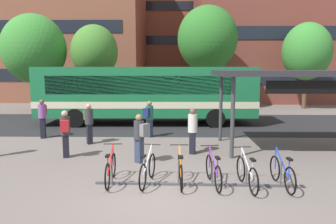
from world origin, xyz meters
TOP-DOWN VIEW (x-y plane):
  - ground at (0.00, 0.00)m, footprint 200.00×200.00m
  - bus_lane_asphalt at (0.00, 10.32)m, footprint 80.00×7.20m
  - city_bus at (-1.15, 10.32)m, footprint 12.06×2.73m
  - bike_rack at (0.90, 0.68)m, footprint 5.42×0.22m
  - parked_bicycle_red_0 at (-1.41, 0.84)m, footprint 0.52×1.72m
  - parked_bicycle_silver_1 at (-0.39, 0.82)m, footprint 0.52×1.71m
  - parked_bicycle_orange_2 at (0.49, 0.77)m, footprint 0.52×1.72m
  - parked_bicycle_purple_3 at (1.38, 0.70)m, footprint 0.52×1.72m
  - parked_bicycle_silver_4 at (2.24, 0.55)m, footprint 0.52×1.72m
  - parked_bicycle_blue_5 at (3.18, 0.62)m, footprint 0.52×1.72m
  - transit_shelter at (5.31, 4.69)m, footprint 6.74×3.53m
  - commuter_olive_pack_0 at (-3.21, 5.42)m, footprint 0.52×0.61m
  - commuter_navy_pack_1 at (-0.80, 6.75)m, footprint 0.51×0.60m
  - commuter_red_pack_2 at (-5.58, 6.49)m, footprint 0.40×0.57m
  - commuter_red_pack_3 at (-3.48, 3.33)m, footprint 0.44×0.58m
  - commuter_teal_pack_5 at (1.01, 3.96)m, footprint 0.41×0.57m
  - commuter_grey_pack_6 at (-0.80, 2.75)m, footprint 0.60×0.57m
  - street_tree_0 at (2.87, 17.24)m, footprint 4.54×4.54m
  - street_tree_1 at (10.47, 17.36)m, footprint 3.67×3.67m
  - street_tree_2 at (-5.26, 15.06)m, footprint 3.26×3.26m
  - street_tree_3 at (-9.47, 14.98)m, footprint 4.41×4.41m
  - building_left_wing at (-12.69, 26.17)m, footprint 19.35×10.74m
  - building_right_wing at (13.77, 26.08)m, footprint 22.21×12.25m
  - building_centre_block at (0.55, 38.10)m, footprint 19.51×10.30m

SIDE VIEW (x-z plane):
  - ground at x=0.00m, z-range 0.00..0.00m
  - bus_lane_asphalt at x=0.00m, z-range 0.00..0.01m
  - bike_rack at x=0.90m, z-range -0.25..0.45m
  - parked_bicycle_red_0 at x=-1.41m, z-range -0.11..0.88m
  - parked_bicycle_silver_1 at x=-0.39m, z-range -0.11..0.88m
  - parked_bicycle_orange_2 at x=0.49m, z-range -0.11..0.88m
  - parked_bicycle_purple_3 at x=1.38m, z-range -0.11..0.88m
  - parked_bicycle_silver_4 at x=2.24m, z-range -0.11..0.88m
  - parked_bicycle_blue_5 at x=3.18m, z-range -0.11..0.88m
  - commuter_grey_pack_6 at x=-0.80m, z-range 0.12..1.76m
  - commuter_navy_pack_1 at x=-0.80m, z-range 0.12..1.78m
  - commuter_red_pack_3 at x=-3.48m, z-range 0.12..1.80m
  - commuter_teal_pack_5 at x=1.01m, z-range 0.12..1.81m
  - commuter_olive_pack_0 at x=-3.21m, z-range 0.13..1.82m
  - commuter_red_pack_2 at x=-5.58m, z-range 0.14..1.89m
  - city_bus at x=-1.15m, z-range 0.18..3.38m
  - transit_shelter at x=5.31m, z-range 1.35..4.39m
  - street_tree_2 at x=-5.26m, z-range 1.20..7.34m
  - street_tree_1 at x=10.47m, z-range 1.10..7.68m
  - street_tree_3 at x=-9.47m, z-range 1.02..7.91m
  - street_tree_0 at x=2.87m, z-range 1.42..9.26m
  - building_centre_block at x=0.55m, z-range 0.00..12.36m
  - building_left_wing at x=-12.69m, z-range 0.00..16.85m
  - building_right_wing at x=13.77m, z-range 0.00..19.01m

